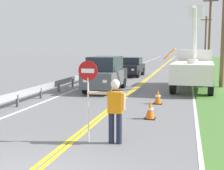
# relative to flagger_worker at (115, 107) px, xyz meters

# --- Properties ---
(centerline_yellow_left) EXTENTS (0.11, 110.00, 0.01)m
(centerline_yellow_left) POSITION_rel_flagger_worker_xyz_m (-1.37, 16.99, -1.04)
(centerline_yellow_left) COLOR yellow
(centerline_yellow_left) RESTS_ON ground
(centerline_yellow_right) EXTENTS (0.11, 110.00, 0.01)m
(centerline_yellow_right) POSITION_rel_flagger_worker_xyz_m (-1.19, 16.99, -1.04)
(centerline_yellow_right) COLOR yellow
(centerline_yellow_right) RESTS_ON ground
(edge_line_right) EXTENTS (0.12, 110.00, 0.01)m
(edge_line_right) POSITION_rel_flagger_worker_xyz_m (2.32, 16.99, -1.04)
(edge_line_right) COLOR silver
(edge_line_right) RESTS_ON ground
(edge_line_left) EXTENTS (0.12, 110.00, 0.01)m
(edge_line_left) POSITION_rel_flagger_worker_xyz_m (-4.88, 16.99, -1.04)
(edge_line_left) COLOR silver
(edge_line_left) RESTS_ON ground
(flagger_worker) EXTENTS (1.09, 0.26, 1.83)m
(flagger_worker) POSITION_rel_flagger_worker_xyz_m (0.00, 0.00, 0.00)
(flagger_worker) COLOR #1E2338
(flagger_worker) RESTS_ON ground
(stop_sign_paddle) EXTENTS (0.56, 0.04, 2.33)m
(stop_sign_paddle) POSITION_rel_flagger_worker_xyz_m (-0.77, -0.04, 0.66)
(stop_sign_paddle) COLOR silver
(stop_sign_paddle) RESTS_ON ground
(utility_bucket_truck) EXTENTS (2.99, 6.92, 5.28)m
(utility_bucket_truck) POSITION_rel_flagger_worker_xyz_m (2.35, 12.02, 0.36)
(utility_bucket_truck) COLOR white
(utility_bucket_truck) RESTS_ON ground
(oncoming_suv_nearest) EXTENTS (1.95, 4.62, 2.10)m
(oncoming_suv_nearest) POSITION_rel_flagger_worker_xyz_m (-2.92, 9.82, 0.01)
(oncoming_suv_nearest) COLOR #4C5156
(oncoming_suv_nearest) RESTS_ON ground
(oncoming_sedan_second) EXTENTS (2.02, 4.16, 1.70)m
(oncoming_sedan_second) POSITION_rel_flagger_worker_xyz_m (-3.00, 19.25, -0.21)
(oncoming_sedan_second) COLOR black
(oncoming_sedan_second) RESTS_ON ground
(utility_pole_near) EXTENTS (1.80, 0.28, 8.81)m
(utility_pole_near) POSITION_rel_flagger_worker_xyz_m (4.17, 13.25, 3.54)
(utility_pole_near) COLOR brown
(utility_pole_near) RESTS_ON ground
(utility_pole_mid) EXTENTS (1.80, 0.28, 8.77)m
(utility_pole_mid) POSITION_rel_flagger_worker_xyz_m (4.47, 31.49, 3.52)
(utility_pole_mid) COLOR brown
(utility_pole_mid) RESTS_ON ground
(utility_pole_far) EXTENTS (1.80, 0.28, 7.65)m
(utility_pole_far) POSITION_rel_flagger_worker_xyz_m (4.79, 45.69, 2.96)
(utility_pole_far) COLOR brown
(utility_pole_far) RESTS_ON ground
(traffic_cone_lead) EXTENTS (0.40, 0.40, 0.70)m
(traffic_cone_lead) POSITION_rel_flagger_worker_xyz_m (0.62, 3.15, -0.71)
(traffic_cone_lead) COLOR orange
(traffic_cone_lead) RESTS_ON ground
(traffic_cone_mid) EXTENTS (0.40, 0.40, 0.70)m
(traffic_cone_mid) POSITION_rel_flagger_worker_xyz_m (0.62, 6.24, -0.71)
(traffic_cone_mid) COLOR orange
(traffic_cone_mid) RESTS_ON ground
(guardrail_left_shoulder) EXTENTS (0.10, 32.00, 0.71)m
(guardrail_left_shoulder) POSITION_rel_flagger_worker_xyz_m (-5.48, 12.00, -0.53)
(guardrail_left_shoulder) COLOR #9EA0A3
(guardrail_left_shoulder) RESTS_ON ground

